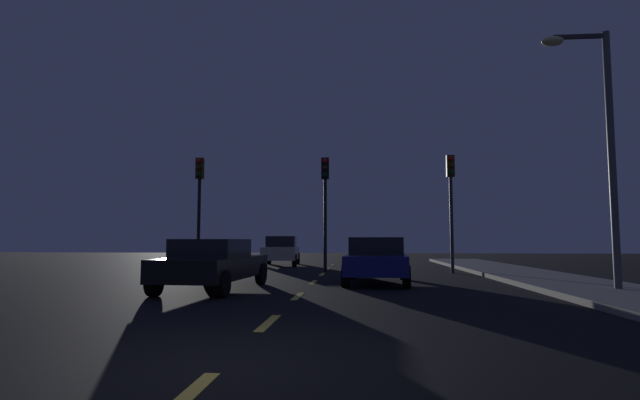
% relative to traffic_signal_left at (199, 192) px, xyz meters
% --- Properties ---
extents(ground_plane, '(80.00, 80.00, 0.00)m').
position_rel_traffic_signal_left_xyz_m(ground_plane, '(5.37, -8.01, -3.42)').
color(ground_plane, black).
extents(sidewalk_curb_right, '(3.00, 40.00, 0.15)m').
position_rel_traffic_signal_left_xyz_m(sidewalk_curb_right, '(12.87, -8.01, -3.34)').
color(sidewalk_curb_right, gray).
rests_on(sidewalk_curb_right, ground_plane).
extents(lane_stripe_nearest, '(0.16, 1.60, 0.01)m').
position_rel_traffic_signal_left_xyz_m(lane_stripe_nearest, '(5.37, -16.21, -3.42)').
color(lane_stripe_nearest, '#EACC4C').
rests_on(lane_stripe_nearest, ground_plane).
extents(lane_stripe_second, '(0.16, 1.60, 0.01)m').
position_rel_traffic_signal_left_xyz_m(lane_stripe_second, '(5.37, -12.41, -3.42)').
color(lane_stripe_second, '#EACC4C').
rests_on(lane_stripe_second, ground_plane).
extents(lane_stripe_third, '(0.16, 1.60, 0.01)m').
position_rel_traffic_signal_left_xyz_m(lane_stripe_third, '(5.37, -8.61, -3.42)').
color(lane_stripe_third, '#EACC4C').
rests_on(lane_stripe_third, ground_plane).
extents(lane_stripe_fourth, '(0.16, 1.60, 0.01)m').
position_rel_traffic_signal_left_xyz_m(lane_stripe_fourth, '(5.37, -4.81, -3.42)').
color(lane_stripe_fourth, '#EACC4C').
rests_on(lane_stripe_fourth, ground_plane).
extents(lane_stripe_fifth, '(0.16, 1.60, 0.01)m').
position_rel_traffic_signal_left_xyz_m(lane_stripe_fifth, '(5.37, -1.01, -3.42)').
color(lane_stripe_fifth, '#EACC4C').
rests_on(lane_stripe_fifth, ground_plane).
extents(lane_stripe_sixth, '(0.16, 1.60, 0.01)m').
position_rel_traffic_signal_left_xyz_m(lane_stripe_sixth, '(5.37, 2.79, -3.42)').
color(lane_stripe_sixth, '#EACC4C').
rests_on(lane_stripe_sixth, ground_plane).
extents(lane_stripe_seventh, '(0.16, 1.60, 0.01)m').
position_rel_traffic_signal_left_xyz_m(lane_stripe_seventh, '(5.37, 6.59, -3.42)').
color(lane_stripe_seventh, '#EACC4C').
rests_on(lane_stripe_seventh, ground_plane).
extents(traffic_signal_left, '(0.32, 0.38, 4.88)m').
position_rel_traffic_signal_left_xyz_m(traffic_signal_left, '(0.00, 0.00, 0.00)').
color(traffic_signal_left, black).
rests_on(traffic_signal_left, ground_plane).
extents(traffic_signal_center, '(0.32, 0.38, 4.81)m').
position_rel_traffic_signal_left_xyz_m(traffic_signal_center, '(5.42, -0.00, -0.04)').
color(traffic_signal_center, black).
rests_on(traffic_signal_center, ground_plane).
extents(traffic_signal_right, '(0.32, 0.38, 4.85)m').
position_rel_traffic_signal_left_xyz_m(traffic_signal_right, '(10.62, -0.00, -0.02)').
color(traffic_signal_right, '#2D2D30').
rests_on(traffic_signal_right, ground_plane).
extents(car_stopped_ahead, '(2.12, 4.27, 1.42)m').
position_rel_traffic_signal_left_xyz_m(car_stopped_ahead, '(7.38, -4.94, -2.69)').
color(car_stopped_ahead, navy).
rests_on(car_stopped_ahead, ground_plane).
extents(car_adjacent_lane, '(2.15, 4.69, 1.36)m').
position_rel_traffic_signal_left_xyz_m(car_adjacent_lane, '(2.91, -7.32, -2.71)').
color(car_adjacent_lane, black).
rests_on(car_adjacent_lane, ground_plane).
extents(car_oncoming_far, '(2.07, 4.01, 1.56)m').
position_rel_traffic_signal_left_xyz_m(car_oncoming_far, '(2.64, 5.80, -2.64)').
color(car_oncoming_far, beige).
rests_on(car_oncoming_far, ground_plane).
extents(street_lamp_right, '(1.69, 0.36, 6.66)m').
position_rel_traffic_signal_left_xyz_m(street_lamp_right, '(12.91, -7.68, 0.61)').
color(street_lamp_right, '#4C4C51').
rests_on(street_lamp_right, ground_plane).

